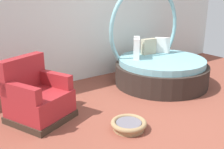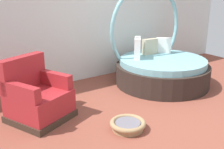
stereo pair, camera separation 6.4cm
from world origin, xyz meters
name	(u,v)px [view 1 (the left image)]	position (x,y,z in m)	size (l,w,h in m)	color
ground_plane	(172,119)	(0.00, 0.00, -0.01)	(8.00, 8.00, 0.02)	brown
back_wall	(88,12)	(0.00, 2.47, 1.43)	(8.00, 0.12, 2.85)	silver
round_daybed	(159,65)	(0.98, 1.30, 0.38)	(1.89, 1.89, 2.02)	#2D231E
red_armchair	(37,99)	(-1.67, 1.18, 0.33)	(1.05, 1.05, 0.94)	#38281E
pet_basket	(129,125)	(-0.75, 0.13, 0.07)	(0.51, 0.51, 0.13)	#9E7F56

